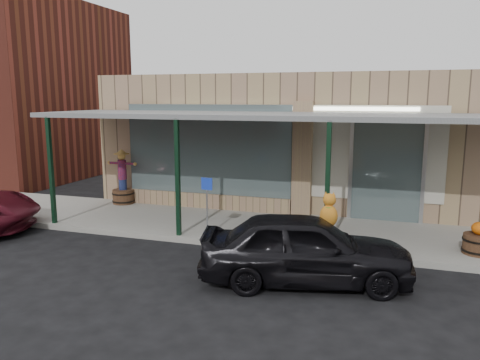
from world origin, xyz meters
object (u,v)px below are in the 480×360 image
(barrel_pumpkin, at_px, (479,242))
(handicap_sign, at_px, (207,198))
(barrel_scarecrow, at_px, (123,185))
(parked_sedan, at_px, (305,248))

(barrel_pumpkin, xyz_separation_m, handicap_sign, (-6.15, -0.47, 0.65))
(barrel_scarecrow, xyz_separation_m, barrel_pumpkin, (10.00, -1.93, -0.32))
(handicap_sign, xyz_separation_m, parked_sedan, (2.77, -1.90, -0.39))
(handicap_sign, relative_size, parked_sedan, 0.34)
(barrel_scarecrow, relative_size, barrel_pumpkin, 2.12)
(barrel_scarecrow, distance_m, parked_sedan, 7.90)
(barrel_pumpkin, xyz_separation_m, parked_sedan, (-3.37, -2.37, 0.27))
(barrel_scarecrow, height_order, barrel_pumpkin, barrel_scarecrow)
(barrel_pumpkin, height_order, parked_sedan, parked_sedan)
(parked_sedan, bearing_deg, barrel_pumpkin, -68.24)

